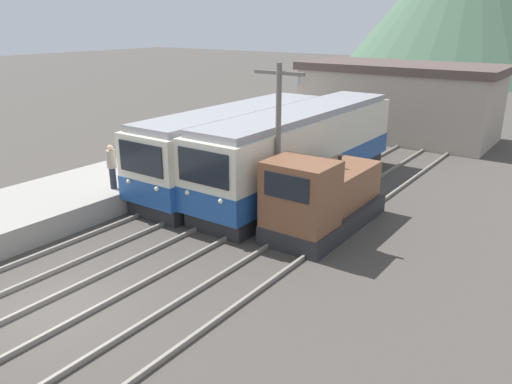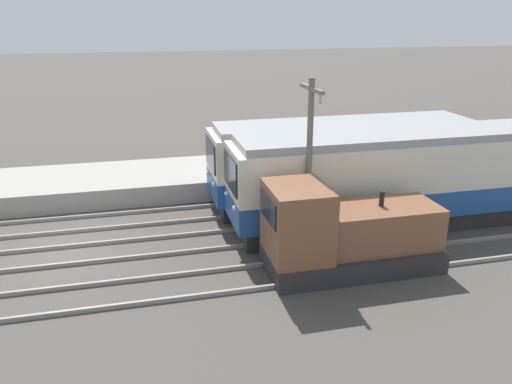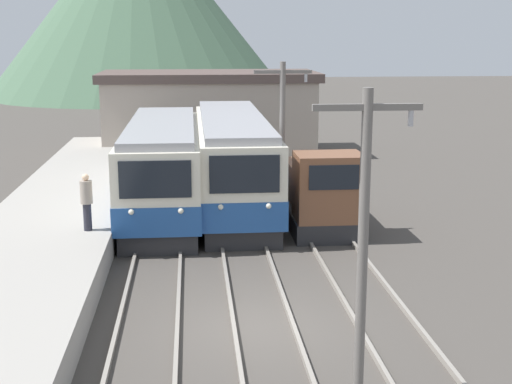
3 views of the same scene
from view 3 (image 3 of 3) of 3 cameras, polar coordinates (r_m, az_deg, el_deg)
The scene contains 12 objects.
ground_plane at distance 17.69m, azimuth -0.10°, elevation -10.72°, with size 200.00×200.00×0.00m, color #47423D.
track_left at distance 17.64m, azimuth -8.69°, elevation -10.69°, with size 1.54×60.00×0.14m.
track_center at distance 17.68m, azimuth 0.56°, elevation -10.49°, with size 1.54×60.00×0.14m.
track_right at distance 18.20m, azimuth 10.14°, elevation -9.99°, with size 1.54×60.00×0.14m.
commuter_train_left at distance 28.08m, azimuth -7.46°, elevation 1.61°, with size 2.84×11.66×3.66m.
commuter_train_center at distance 29.21m, azimuth -1.88°, elevation 2.21°, with size 2.84×13.38×3.75m.
shunting_locomotive at distance 26.27m, azimuth 5.12°, elevation -0.20°, with size 2.40×5.73×3.00m.
catenary_mast_near at distance 13.41m, azimuth 8.61°, elevation -3.41°, with size 2.00×0.20×6.06m.
catenary_mast_mid at distance 24.92m, azimuth 2.13°, elevation 4.13°, with size 2.00×0.20×6.06m.
person_on_platform at distance 22.95m, azimuth -13.40°, elevation -0.60°, with size 0.38×0.38×1.82m.
station_building at distance 42.44m, azimuth -3.74°, elevation 6.37°, with size 12.60×6.30×4.80m.
mountain_backdrop at distance 85.33m, azimuth -9.43°, elevation 14.94°, with size 34.64×34.64×21.47m.
Camera 3 is at (-1.44, -16.18, 7.00)m, focal length 50.00 mm.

